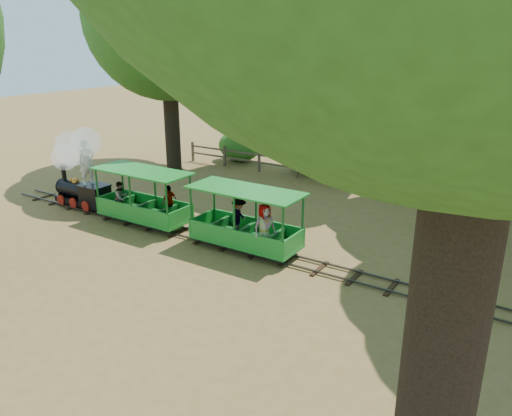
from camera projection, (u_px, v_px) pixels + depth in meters
The scene contains 10 objects.
ground at pixel (258, 253), 14.60m from camera, with size 90.00×90.00×0.00m, color olive.
track at pixel (258, 251), 14.58m from camera, with size 22.00×1.00×0.10m.
locomotive at pixel (77, 162), 18.09m from camera, with size 2.68×1.26×3.08m.
carriage_front at pixel (143, 203), 16.64m from camera, with size 3.43×1.40×1.78m.
carriage_rear at pixel (248, 226), 14.48m from camera, with size 3.43×1.40×1.78m.
oak_nw at pixel (167, 7), 21.48m from camera, with size 8.94×7.87×10.43m.
fence at pixel (360, 175), 20.79m from camera, with size 18.10×0.10×1.00m.
shrub_west at pixel (240, 146), 25.33m from camera, with size 2.29×1.76×1.58m, color #2D6B1E.
shrub_mid_w at pixel (317, 150), 23.04m from camera, with size 3.08×2.37×2.13m, color #2D6B1E.
shrub_mid_e at pixel (407, 169), 20.98m from camera, with size 2.18×1.68×1.51m, color #2D6B1E.
Camera 1 is at (7.17, -11.31, 5.98)m, focal length 35.00 mm.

